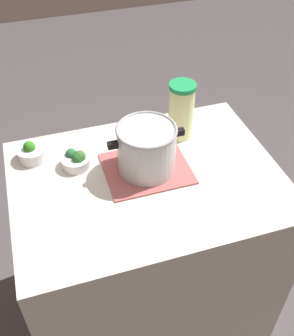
% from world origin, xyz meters
% --- Properties ---
extents(ground_plane, '(8.00, 8.00, 0.00)m').
position_xyz_m(ground_plane, '(0.00, 0.00, 0.00)').
color(ground_plane, '#4C4749').
extents(counter_slab, '(1.07, 0.78, 0.92)m').
position_xyz_m(counter_slab, '(0.00, 0.00, 0.46)').
color(counter_slab, beige).
rests_on(counter_slab, ground_plane).
extents(dish_cloth, '(0.34, 0.29, 0.01)m').
position_xyz_m(dish_cloth, '(0.01, 0.05, 0.92)').
color(dish_cloth, '#AE5857').
rests_on(dish_cloth, counter_slab).
extents(cooking_pot, '(0.30, 0.23, 0.20)m').
position_xyz_m(cooking_pot, '(0.01, 0.05, 1.03)').
color(cooking_pot, '#B7B7BC').
rests_on(cooking_pot, dish_cloth).
extents(lemonade_pitcher, '(0.11, 0.11, 0.26)m').
position_xyz_m(lemonade_pitcher, '(0.22, 0.22, 1.05)').
color(lemonade_pitcher, '#E2F29E').
rests_on(lemonade_pitcher, counter_slab).
extents(broccoli_bowl_front, '(0.12, 0.12, 0.08)m').
position_xyz_m(broccoli_bowl_front, '(-0.25, 0.15, 0.95)').
color(broccoli_bowl_front, silver).
rests_on(broccoli_bowl_front, counter_slab).
extents(broccoli_bowl_center, '(0.12, 0.12, 0.09)m').
position_xyz_m(broccoli_bowl_center, '(-0.42, 0.25, 0.95)').
color(broccoli_bowl_center, silver).
rests_on(broccoli_bowl_center, counter_slab).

